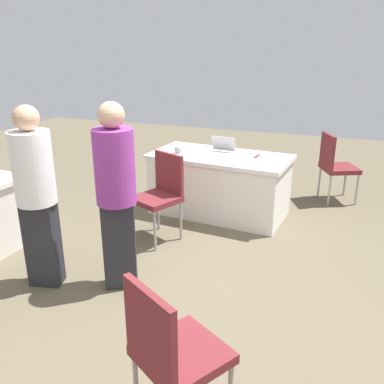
{
  "coord_description": "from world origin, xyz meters",
  "views": [
    {
      "loc": [
        -0.99,
        2.95,
        2.09
      ],
      "look_at": [
        0.19,
        -0.15,
        0.9
      ],
      "focal_mm": 39.01,
      "sensor_mm": 36.0,
      "label": 1
    }
  ],
  "objects_px": {
    "table_foreground": "(219,184)",
    "chair_near_front": "(161,191)",
    "chair_aisle": "(171,349)",
    "person_organiser": "(116,189)",
    "scissors_red": "(257,156)",
    "yarn_ball": "(178,149)",
    "person_presenter": "(36,190)",
    "chair_tucked_right": "(335,163)",
    "laptop_silver": "(220,151)"
  },
  "relations": [
    {
      "from": "person_presenter",
      "to": "scissors_red",
      "type": "height_order",
      "value": "person_presenter"
    },
    {
      "from": "person_presenter",
      "to": "scissors_red",
      "type": "xyz_separation_m",
      "value": [
        -1.42,
        -2.26,
        -0.13
      ]
    },
    {
      "from": "chair_near_front",
      "to": "person_organiser",
      "type": "distance_m",
      "value": 1.09
    },
    {
      "from": "table_foreground",
      "to": "chair_near_front",
      "type": "height_order",
      "value": "chair_near_front"
    },
    {
      "from": "person_organiser",
      "to": "yarn_ball",
      "type": "relative_size",
      "value": 17.96
    },
    {
      "from": "person_presenter",
      "to": "yarn_ball",
      "type": "xyz_separation_m",
      "value": [
        -0.44,
        -2.08,
        -0.09
      ]
    },
    {
      "from": "table_foreground",
      "to": "chair_tucked_right",
      "type": "relative_size",
      "value": 1.89
    },
    {
      "from": "chair_aisle",
      "to": "scissors_red",
      "type": "xyz_separation_m",
      "value": [
        0.28,
        -3.28,
        0.21
      ]
    },
    {
      "from": "chair_near_front",
      "to": "person_organiser",
      "type": "height_order",
      "value": "person_organiser"
    },
    {
      "from": "chair_aisle",
      "to": "yarn_ball",
      "type": "distance_m",
      "value": 3.36
    },
    {
      "from": "chair_tucked_right",
      "to": "table_foreground",
      "type": "bearing_deg",
      "value": -78.56
    },
    {
      "from": "laptop_silver",
      "to": "person_presenter",
      "type": "bearing_deg",
      "value": 71.36
    },
    {
      "from": "chair_aisle",
      "to": "person_organiser",
      "type": "distance_m",
      "value": 1.66
    },
    {
      "from": "person_presenter",
      "to": "scissors_red",
      "type": "distance_m",
      "value": 2.67
    },
    {
      "from": "chair_tucked_right",
      "to": "laptop_silver",
      "type": "height_order",
      "value": "laptop_silver"
    },
    {
      "from": "yarn_ball",
      "to": "table_foreground",
      "type": "bearing_deg",
      "value": -170.84
    },
    {
      "from": "yarn_ball",
      "to": "scissors_red",
      "type": "distance_m",
      "value": 0.99
    },
    {
      "from": "chair_tucked_right",
      "to": "laptop_silver",
      "type": "relative_size",
      "value": 2.78
    },
    {
      "from": "table_foreground",
      "to": "laptop_silver",
      "type": "relative_size",
      "value": 5.26
    },
    {
      "from": "person_organiser",
      "to": "yarn_ball",
      "type": "xyz_separation_m",
      "value": [
        0.21,
        -1.87,
        -0.1
      ]
    },
    {
      "from": "chair_aisle",
      "to": "chair_near_front",
      "type": "bearing_deg",
      "value": 146.93
    },
    {
      "from": "chair_near_front",
      "to": "yarn_ball",
      "type": "distance_m",
      "value": 0.9
    },
    {
      "from": "chair_tucked_right",
      "to": "yarn_ball",
      "type": "height_order",
      "value": "chair_tucked_right"
    },
    {
      "from": "chair_aisle",
      "to": "person_presenter",
      "type": "relative_size",
      "value": 0.6
    },
    {
      "from": "person_presenter",
      "to": "yarn_ball",
      "type": "height_order",
      "value": "person_presenter"
    },
    {
      "from": "table_foreground",
      "to": "yarn_ball",
      "type": "relative_size",
      "value": 19.33
    },
    {
      "from": "table_foreground",
      "to": "chair_aisle",
      "type": "height_order",
      "value": "chair_aisle"
    },
    {
      "from": "yarn_ball",
      "to": "scissors_red",
      "type": "bearing_deg",
      "value": -169.92
    },
    {
      "from": "chair_aisle",
      "to": "person_organiser",
      "type": "height_order",
      "value": "person_organiser"
    },
    {
      "from": "chair_near_front",
      "to": "scissors_red",
      "type": "bearing_deg",
      "value": -105.6
    },
    {
      "from": "table_foreground",
      "to": "person_presenter",
      "type": "height_order",
      "value": "person_presenter"
    },
    {
      "from": "person_organiser",
      "to": "scissors_red",
      "type": "xyz_separation_m",
      "value": [
        -0.76,
        -2.04,
        -0.15
      ]
    },
    {
      "from": "chair_near_front",
      "to": "person_presenter",
      "type": "bearing_deg",
      "value": 88.07
    },
    {
      "from": "table_foreground",
      "to": "person_organiser",
      "type": "distance_m",
      "value": 2.05
    },
    {
      "from": "person_organiser",
      "to": "yarn_ball",
      "type": "height_order",
      "value": "person_organiser"
    },
    {
      "from": "laptop_silver",
      "to": "yarn_ball",
      "type": "bearing_deg",
      "value": 20.23
    },
    {
      "from": "person_organiser",
      "to": "laptop_silver",
      "type": "relative_size",
      "value": 4.88
    },
    {
      "from": "chair_aisle",
      "to": "person_organiser",
      "type": "bearing_deg",
      "value": 160.85
    },
    {
      "from": "chair_near_front",
      "to": "laptop_silver",
      "type": "bearing_deg",
      "value": -87.03
    },
    {
      "from": "chair_tucked_right",
      "to": "laptop_silver",
      "type": "distance_m",
      "value": 1.67
    },
    {
      "from": "person_presenter",
      "to": "chair_near_front",
      "type": "bearing_deg",
      "value": -129.69
    },
    {
      "from": "person_organiser",
      "to": "laptop_silver",
      "type": "bearing_deg",
      "value": -125.47
    },
    {
      "from": "table_foreground",
      "to": "chair_aisle",
      "type": "relative_size",
      "value": 1.83
    },
    {
      "from": "table_foreground",
      "to": "yarn_ball",
      "type": "xyz_separation_m",
      "value": [
        0.53,
        0.09,
        0.43
      ]
    },
    {
      "from": "table_foreground",
      "to": "yarn_ball",
      "type": "height_order",
      "value": "yarn_ball"
    },
    {
      "from": "table_foreground",
      "to": "person_presenter",
      "type": "bearing_deg",
      "value": 65.8
    },
    {
      "from": "person_organiser",
      "to": "scissors_red",
      "type": "height_order",
      "value": "person_organiser"
    },
    {
      "from": "chair_aisle",
      "to": "scissors_red",
      "type": "bearing_deg",
      "value": 125.65
    },
    {
      "from": "chair_near_front",
      "to": "person_presenter",
      "type": "relative_size",
      "value": 0.59
    },
    {
      "from": "table_foreground",
      "to": "yarn_ball",
      "type": "distance_m",
      "value": 0.69
    }
  ]
}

